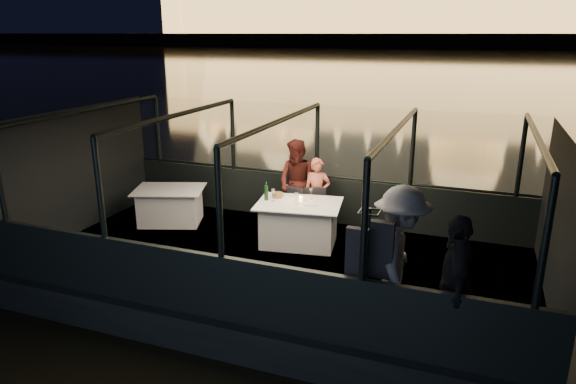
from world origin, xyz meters
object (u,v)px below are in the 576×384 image
at_px(dining_table_aft, 170,204).
at_px(chair_port_left, 292,210).
at_px(passenger_dark, 455,281).
at_px(coat_stand, 367,270).
at_px(person_man_maroon, 298,188).
at_px(passenger_stripe, 399,265).
at_px(wine_bottle, 266,192).
at_px(dining_table_central, 299,224).
at_px(person_woman_coral, 317,191).
at_px(chair_port_right, 312,211).

xyz_separation_m(dining_table_aft, chair_port_left, (2.42, 0.33, 0.06)).
bearing_deg(passenger_dark, chair_port_left, -137.50).
xyz_separation_m(dining_table_aft, coat_stand, (4.44, -2.60, 0.51)).
bearing_deg(coat_stand, person_man_maroon, 121.38).
bearing_deg(chair_port_left, coat_stand, -40.53).
xyz_separation_m(passenger_stripe, wine_bottle, (-2.65, 2.05, 0.06)).
bearing_deg(dining_table_central, coat_stand, -55.15).
height_order(dining_table_central, dining_table_aft, dining_table_central).
height_order(dining_table_aft, wine_bottle, wine_bottle).
bearing_deg(person_woman_coral, person_man_maroon, 155.60).
distance_m(dining_table_central, passenger_dark, 3.59).
bearing_deg(dining_table_aft, passenger_stripe, -24.93).
xyz_separation_m(chair_port_right, passenger_dark, (2.64, -2.82, 0.40)).
xyz_separation_m(dining_table_central, chair_port_left, (-0.30, 0.47, 0.06)).
xyz_separation_m(dining_table_central, passenger_dark, (2.72, -2.30, 0.47)).
bearing_deg(wine_bottle, person_woman_coral, 52.98).
bearing_deg(passenger_dark, dining_table_aft, -119.08).
height_order(person_woman_coral, person_man_maroon, person_man_maroon).
bearing_deg(chair_port_right, passenger_stripe, -68.92).
bearing_deg(dining_table_central, chair_port_right, 81.72).
height_order(dining_table_aft, chair_port_left, chair_port_left).
relative_size(dining_table_central, chair_port_right, 1.71).
bearing_deg(person_woman_coral, passenger_dark, -64.38).
height_order(person_man_maroon, wine_bottle, person_man_maroon).
bearing_deg(passenger_stripe, dining_table_central, 37.63).
height_order(dining_table_aft, person_man_maroon, person_man_maroon).
relative_size(dining_table_aft, coat_stand, 0.78).
height_order(chair_port_right, person_woman_coral, person_woman_coral).
relative_size(dining_table_aft, passenger_dark, 0.79).
distance_m(chair_port_right, passenger_stripe, 3.29).
bearing_deg(coat_stand, dining_table_aft, 149.63).
bearing_deg(dining_table_central, dining_table_aft, 177.19).
height_order(person_woman_coral, wine_bottle, person_woman_coral).
relative_size(dining_table_central, person_woman_coral, 1.05).
bearing_deg(passenger_dark, coat_stand, -85.30).
relative_size(dining_table_central, person_man_maroon, 0.86).
bearing_deg(passenger_dark, passenger_stripe, -112.92).
relative_size(person_woman_coral, wine_bottle, 4.16).
relative_size(chair_port_left, chair_port_right, 0.97).
bearing_deg(wine_bottle, chair_port_right, 39.17).
xyz_separation_m(dining_table_aft, chair_port_right, (2.80, 0.38, 0.06)).
relative_size(dining_table_central, coat_stand, 0.86).
bearing_deg(passenger_dark, wine_bottle, -129.31).
bearing_deg(coat_stand, dining_table_central, 124.85).
xyz_separation_m(dining_table_central, coat_stand, (1.72, -2.47, 0.51)).
distance_m(coat_stand, wine_bottle, 3.36).
bearing_deg(dining_table_aft, person_man_maroon, 18.29).
distance_m(passenger_dark, wine_bottle, 4.02).
height_order(chair_port_right, passenger_stripe, passenger_stripe).
bearing_deg(dining_table_central, person_man_maroon, 110.69).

